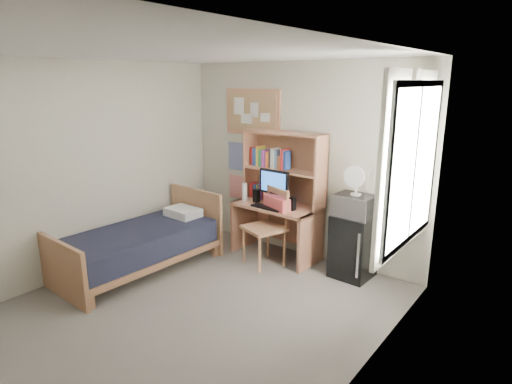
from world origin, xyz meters
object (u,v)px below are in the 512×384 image
Objects in this scene: desk at (276,231)px; bed at (139,250)px; desk_chair at (264,227)px; monitor at (274,189)px; mini_fridge at (353,246)px; speaker_right at (292,204)px; bulletin_board at (253,112)px; microwave at (355,206)px; desk_fan at (356,182)px; speaker_left at (256,196)px.

bed is (-1.13, -1.43, -0.10)m from desk.
monitor is (-0.04, 0.28, 0.45)m from desk_chair.
bed is at bearing -127.38° from monitor.
speaker_right is (-0.81, -0.12, 0.42)m from mini_fridge.
bulletin_board reaches higher than mini_fridge.
speaker_right reaches higher than mini_fridge.
monitor is at bearing 180.00° from speaker_right.
bulletin_board is 1.20m from monitor.
mini_fridge is at bearing 90.00° from microwave.
monitor is (1.13, 1.37, 0.70)m from bed.
mini_fridge is at bearing 40.16° from desk_chair.
speaker_left is at bearing -174.28° from desk_fan.
bulletin_board is 2.03m from microwave.
desk is at bearing -175.91° from desk_fan.
speaker_right is (0.30, -0.01, -0.15)m from monitor.
mini_fridge is 0.52m from microwave.
desk_chair is 0.53× the size of bed.
desk is at bearing -174.88° from mini_fridge.
monitor is at bearing 119.02° from desk_chair.
monitor is (-0.00, -0.06, 0.60)m from desk.
mini_fridge is at bearing 6.18° from speaker_left.
desk_chair is 1.31× the size of mini_fridge.
desk_fan is (1.07, 0.37, 0.69)m from desk_chair.
monitor is at bearing -172.83° from microwave.
mini_fridge is 2.69m from bed.
desk_fan is (1.74, -0.26, -0.72)m from bulletin_board.
desk is 0.61m from monitor.
desk_chair is 0.48m from speaker_right.
microwave is (1.07, 0.37, 0.40)m from desk_chair.
monitor is at bearing -172.83° from desk_fan.
speaker_left reaches higher than mini_fridge.
desk is 1.24m from microwave.
desk_chair is 5.86× the size of speaker_right.
microwave is 0.29m from desk_fan.
bulletin_board is at bearing 174.52° from mini_fridge.
monitor is 2.74× the size of speaker_right.
desk_fan is (2.24, 1.46, 0.94)m from bed.
desk_chair is 2.27× the size of microwave.
desk_fan is at bearing 6.82° from monitor.
bulletin_board is 2.44m from bed.
microwave is at bearing 5.38° from speaker_left.
bed is at bearing -144.44° from microwave.
desk_fan is at bearing 35.75° from bed.
bulletin_board is 5.15× the size of speaker_left.
desk_fan is (1.11, 0.09, 0.24)m from monitor.
speaker_right is 0.83m from microwave.
monitor is at bearing 53.15° from bed.
bed is at bearing -134.32° from speaker_right.
bed is 1.70m from speaker_left.
desk_chair reaches higher than desk.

